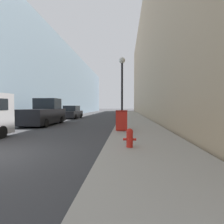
# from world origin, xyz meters

# --- Properties ---
(sidewalk_right) EXTENTS (3.46, 60.00, 0.14)m
(sidewalk_right) POSITION_xyz_m (5.58, 18.00, 0.07)
(sidewalk_right) COLOR #9E998E
(sidewalk_right) RESTS_ON ground
(building_left_glass) EXTENTS (12.00, 60.00, 11.70)m
(building_left_glass) POSITION_xyz_m (-10.83, 26.00, 5.85)
(building_left_glass) COLOR #849EB2
(building_left_glass) RESTS_ON ground
(building_right_stone) EXTENTS (12.00, 60.00, 19.56)m
(building_right_stone) POSITION_xyz_m (13.41, 26.00, 9.78)
(building_right_stone) COLOR tan
(building_right_stone) RESTS_ON ground
(fire_hydrant) EXTENTS (0.48, 0.36, 0.69)m
(fire_hydrant) POSITION_xyz_m (4.81, 1.34, 0.50)
(fire_hydrant) COLOR red
(fire_hydrant) RESTS_ON sidewalk_right
(trash_bin) EXTENTS (0.71, 0.63, 1.24)m
(trash_bin) POSITION_xyz_m (4.41, 5.63, 0.77)
(trash_bin) COLOR red
(trash_bin) RESTS_ON sidewalk_right
(lamppost) EXTENTS (0.46, 0.46, 5.17)m
(lamppost) POSITION_xyz_m (4.37, 8.24, 3.40)
(lamppost) COLOR black
(lamppost) RESTS_ON sidewalk_right
(pickup_truck) EXTENTS (2.24, 5.22, 2.32)m
(pickup_truck) POSITION_xyz_m (-2.47, 9.65, 0.96)
(pickup_truck) COLOR black
(pickup_truck) RESTS_ON ground
(parked_sedan_near) EXTENTS (1.96, 4.38, 1.68)m
(parked_sedan_near) POSITION_xyz_m (-2.52, 17.68, 0.77)
(parked_sedan_near) COLOR black
(parked_sedan_near) RESTS_ON ground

